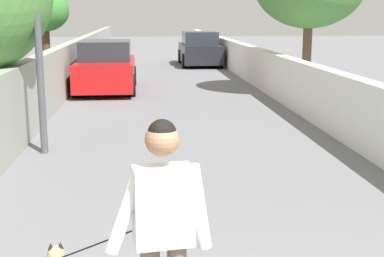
% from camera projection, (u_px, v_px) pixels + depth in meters
% --- Properties ---
extents(ground_plane, '(80.00, 80.00, 0.00)m').
position_uv_depth(ground_plane, '(168.00, 93.00, 16.27)').
color(ground_plane, slate).
extents(wall_left, '(48.00, 0.30, 1.46)m').
position_uv_depth(wall_left, '(55.00, 77.00, 13.90)').
color(wall_left, '#999E93').
rests_on(wall_left, ground).
extents(fence_right, '(48.00, 0.30, 1.23)m').
position_uv_depth(fence_right, '(284.00, 79.00, 14.47)').
color(fence_right, white).
rests_on(fence_right, ground).
extents(tree_left_mid, '(1.86, 1.86, 3.25)m').
position_uv_depth(tree_left_mid, '(44.00, 12.00, 20.23)').
color(tree_left_mid, '#473523').
rests_on(tree_left_mid, ground).
extents(person_skateboarder, '(0.27, 0.72, 1.63)m').
position_uv_depth(person_skateboarder, '(163.00, 221.00, 3.49)').
color(person_skateboarder, '#726651').
rests_on(person_skateboarder, skateboard).
extents(car_near, '(4.02, 1.80, 1.54)m').
position_uv_depth(car_near, '(106.00, 68.00, 16.52)').
color(car_near, '#B71414').
rests_on(car_near, ground).
extents(car_far, '(3.99, 1.80, 1.54)m').
position_uv_depth(car_far, '(200.00, 50.00, 24.67)').
color(car_far, black).
rests_on(car_far, ground).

